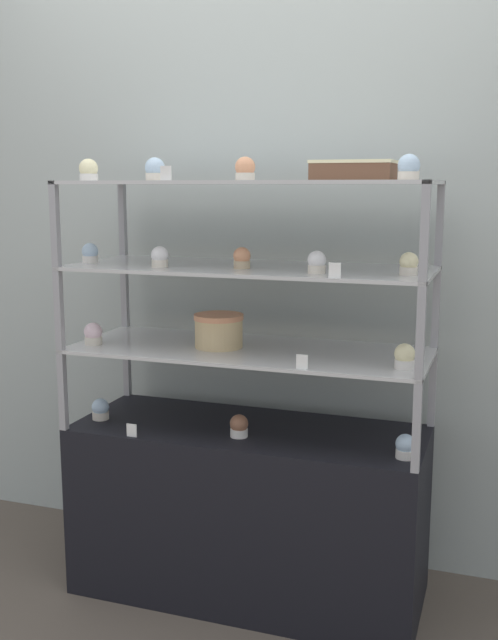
% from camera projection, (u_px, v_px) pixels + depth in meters
% --- Properties ---
extents(ground_plane, '(20.00, 20.00, 0.00)m').
position_uv_depth(ground_plane, '(249.00, 589.00, 2.70)').
color(ground_plane, brown).
extents(back_wall, '(8.00, 0.05, 2.60)m').
position_uv_depth(back_wall, '(282.00, 222.00, 2.83)').
color(back_wall, '#A8B2AD').
rests_on(back_wall, ground_plane).
extents(display_base, '(1.21, 0.48, 0.61)m').
position_uv_depth(display_base, '(249.00, 510.00, 2.65)').
color(display_base, black).
rests_on(display_base, ground_plane).
extents(display_riser_lower, '(1.21, 0.48, 0.28)m').
position_uv_depth(display_riser_lower, '(249.00, 353.00, 2.55)').
color(display_riser_lower, '#99999E').
rests_on(display_riser_lower, display_base).
extents(display_riser_middle, '(1.21, 0.48, 0.28)m').
position_uv_depth(display_riser_middle, '(249.00, 271.00, 2.50)').
color(display_riser_middle, '#99999E').
rests_on(display_riser_middle, display_riser_lower).
extents(display_riser_upper, '(1.21, 0.48, 0.28)m').
position_uv_depth(display_riser_upper, '(249.00, 186.00, 2.45)').
color(display_riser_upper, '#99999E').
rests_on(display_riser_upper, display_riser_middle).
extents(layer_cake_centerpiece, '(0.17, 0.17, 0.11)m').
position_uv_depth(layer_cake_centerpiece, '(219.00, 331.00, 2.55)').
color(layer_cake_centerpiece, '#DBBC84').
rests_on(layer_cake_centerpiece, display_riser_lower).
extents(sheet_cake_frosted, '(0.25, 0.16, 0.06)m').
position_uv_depth(sheet_cake_frosted, '(354.00, 170.00, 2.30)').
color(sheet_cake_frosted, brown).
rests_on(sheet_cake_frosted, display_riser_upper).
extents(cupcake_0, '(0.06, 0.06, 0.08)m').
position_uv_depth(cupcake_0, '(100.00, 409.00, 2.68)').
color(cupcake_0, beige).
rests_on(cupcake_0, display_base).
extents(cupcake_1, '(0.06, 0.06, 0.08)m').
position_uv_depth(cupcake_1, '(240.00, 426.00, 2.49)').
color(cupcake_1, white).
rests_on(cupcake_1, display_base).
extents(cupcake_2, '(0.06, 0.06, 0.08)m').
position_uv_depth(cupcake_2, '(405.00, 447.00, 2.30)').
color(cupcake_2, white).
rests_on(cupcake_2, display_base).
extents(price_tag_0, '(0.04, 0.00, 0.04)m').
position_uv_depth(price_tag_0, '(132.00, 430.00, 2.49)').
color(price_tag_0, white).
rests_on(price_tag_0, display_base).
extents(cupcake_3, '(0.06, 0.06, 0.08)m').
position_uv_depth(cupcake_3, '(93.00, 334.00, 2.60)').
color(cupcake_3, beige).
rests_on(cupcake_3, display_riser_lower).
extents(cupcake_4, '(0.06, 0.06, 0.08)m').
position_uv_depth(cupcake_4, '(405.00, 357.00, 2.26)').
color(cupcake_4, white).
rests_on(cupcake_4, display_riser_lower).
extents(price_tag_1, '(0.04, 0.00, 0.04)m').
position_uv_depth(price_tag_1, '(302.00, 362.00, 2.26)').
color(price_tag_1, white).
rests_on(price_tag_1, display_riser_lower).
extents(cupcake_5, '(0.06, 0.06, 0.07)m').
position_uv_depth(cupcake_5, '(90.00, 253.00, 2.60)').
color(cupcake_5, white).
rests_on(cupcake_5, display_riser_middle).
extents(cupcake_6, '(0.06, 0.06, 0.07)m').
position_uv_depth(cupcake_6, '(160.00, 257.00, 2.46)').
color(cupcake_6, beige).
rests_on(cupcake_6, display_riser_middle).
extents(cupcake_7, '(0.06, 0.06, 0.07)m').
position_uv_depth(cupcake_7, '(241.00, 258.00, 2.42)').
color(cupcake_7, '#CCB28C').
rests_on(cupcake_7, display_riser_middle).
extents(cupcake_8, '(0.06, 0.06, 0.07)m').
position_uv_depth(cupcake_8, '(317.00, 263.00, 2.29)').
color(cupcake_8, beige).
rests_on(cupcake_8, display_riser_middle).
extents(cupcake_9, '(0.06, 0.06, 0.07)m').
position_uv_depth(cupcake_9, '(409.00, 264.00, 2.24)').
color(cupcake_9, beige).
rests_on(cupcake_9, display_riser_middle).
extents(price_tag_2, '(0.04, 0.00, 0.04)m').
position_uv_depth(price_tag_2, '(335.00, 270.00, 2.17)').
color(price_tag_2, white).
rests_on(price_tag_2, display_riser_middle).
extents(cupcake_10, '(0.06, 0.06, 0.07)m').
position_uv_depth(cupcake_10, '(89.00, 171.00, 2.54)').
color(cupcake_10, white).
rests_on(cupcake_10, display_riser_upper).
extents(cupcake_11, '(0.06, 0.06, 0.07)m').
position_uv_depth(cupcake_11, '(155.00, 170.00, 2.43)').
color(cupcake_11, beige).
rests_on(cupcake_11, display_riser_upper).
extents(cupcake_12, '(0.06, 0.06, 0.07)m').
position_uv_depth(cupcake_12, '(245.00, 169.00, 2.36)').
color(cupcake_12, beige).
rests_on(cupcake_12, display_riser_upper).
extents(cupcake_13, '(0.06, 0.06, 0.07)m').
position_uv_depth(cupcake_13, '(409.00, 168.00, 2.16)').
color(cupcake_13, beige).
rests_on(cupcake_13, display_riser_upper).
extents(price_tag_3, '(0.04, 0.00, 0.04)m').
position_uv_depth(price_tag_3, '(166.00, 173.00, 2.30)').
color(price_tag_3, white).
rests_on(price_tag_3, display_riser_upper).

